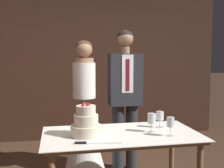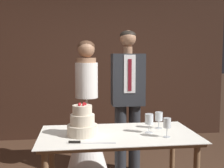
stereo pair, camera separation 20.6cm
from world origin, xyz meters
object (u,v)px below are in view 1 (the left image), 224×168
(bride, at_px, (85,126))
(wine_glass_near, at_px, (160,117))
(tiered_cake, at_px, (86,124))
(groom, at_px, (125,94))
(wine_glass_far, at_px, (170,123))
(wine_glass_middle, at_px, (152,119))
(cake_knife, at_px, (89,143))
(cake_table, at_px, (121,142))

(bride, bearing_deg, wine_glass_near, -47.87)
(tiered_cake, xyz_separation_m, wine_glass_near, (0.77, 0.15, -0.00))
(wine_glass_near, bearing_deg, tiered_cake, -168.92)
(tiered_cake, xyz_separation_m, groom, (0.59, 0.92, 0.13))
(wine_glass_near, bearing_deg, wine_glass_far, -93.31)
(wine_glass_far, bearing_deg, wine_glass_middle, 126.12)
(tiered_cake, bearing_deg, bride, 85.33)
(wine_glass_near, distance_m, groom, 0.80)
(cake_knife, relative_size, wine_glass_far, 2.25)
(cake_table, distance_m, tiered_cake, 0.39)
(cake_table, bearing_deg, wine_glass_near, 17.89)
(cake_table, bearing_deg, wine_glass_far, -22.31)
(cake_table, relative_size, groom, 0.82)
(cake_table, relative_size, tiered_cake, 4.87)
(tiered_cake, height_order, groom, groom)
(wine_glass_middle, height_order, bride, bride)
(wine_glass_near, distance_m, wine_glass_far, 0.31)
(tiered_cake, distance_m, wine_glass_far, 0.77)
(cake_knife, bearing_deg, cake_table, 44.85)
(cake_table, xyz_separation_m, wine_glass_middle, (0.30, -0.01, 0.21))
(wine_glass_far, relative_size, groom, 0.10)
(groom, bearing_deg, wine_glass_near, -77.07)
(bride, height_order, groom, groom)
(cake_knife, distance_m, wine_glass_middle, 0.69)
(bride, bearing_deg, wine_glass_far, -57.93)
(wine_glass_near, bearing_deg, cake_knife, -153.04)
(wine_glass_far, distance_m, groom, 1.10)
(cake_table, height_order, wine_glass_middle, wine_glass_middle)
(bride, distance_m, groom, 0.65)
(wine_glass_near, relative_size, groom, 0.09)
(cake_table, relative_size, cake_knife, 3.72)
(wine_glass_near, xyz_separation_m, wine_glass_far, (-0.02, -0.31, 0.01))
(wine_glass_near, distance_m, bride, 1.07)
(bride, bearing_deg, tiered_cake, -94.67)
(cake_knife, relative_size, wine_glass_near, 2.37)
(wine_glass_middle, bearing_deg, cake_knife, -158.68)
(cake_table, distance_m, wine_glass_far, 0.50)
(cake_table, height_order, wine_glass_near, wine_glass_near)
(tiered_cake, distance_m, wine_glass_near, 0.79)
(cake_table, relative_size, wine_glass_far, 8.38)
(cake_knife, bearing_deg, wine_glass_far, 14.18)
(cake_knife, xyz_separation_m, wine_glass_near, (0.77, 0.39, 0.11))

